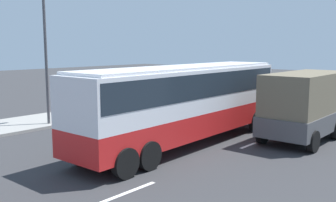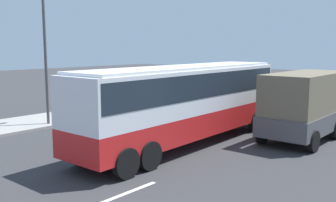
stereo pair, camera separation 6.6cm
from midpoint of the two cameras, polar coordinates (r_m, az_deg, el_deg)
The scene contains 9 objects.
ground_plane at distance 17.20m, azimuth -1.37°, elevation -7.12°, with size 120.00×120.00×0.00m, color #333335.
sidewalk_curb at distance 24.40m, azimuth -18.05°, elevation -2.77°, with size 80.00×4.00×0.15m, color gray.
lane_centreline at distance 16.58m, azimuth 8.73°, elevation -7.78°, with size 35.04×0.16×0.01m.
coach_bus at distance 17.47m, azimuth 2.52°, elevation 0.68°, with size 12.51×3.01×3.65m.
cargo_truck at distance 20.63m, azimuth 20.73°, elevation -0.17°, with size 8.45×2.71×3.27m.
car_silver_hatch at distance 29.34m, azimuth 10.42°, elevation 0.59°, with size 4.19×1.90×1.36m.
pedestrian_near_curb at distance 24.50m, azimuth -13.43°, elevation -0.24°, with size 0.32×0.32×1.57m.
pedestrian_at_crossing at distance 26.47m, azimuth -5.51°, elevation 0.82°, with size 0.32×0.32×1.76m.
street_lamp at distance 22.63m, azimuth -17.65°, elevation 7.42°, with size 1.61×0.24×7.47m.
Camera 2 is at (-12.30, -11.14, 4.53)m, focal length 40.78 mm.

